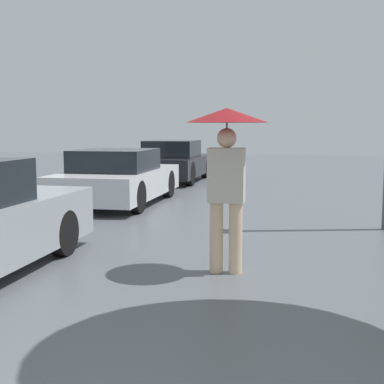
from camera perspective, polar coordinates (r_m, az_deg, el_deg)
The scene contains 3 objects.
pedestrian at distance 5.98m, azimuth 3.71°, elevation 4.47°, with size 0.92×0.92×1.87m.
parked_car_middle at distance 11.64m, azimuth -7.94°, elevation 1.48°, with size 1.79×3.91×1.18m.
parked_car_farthest at distance 16.35m, azimuth -2.00°, elevation 3.22°, with size 1.71×3.89×1.25m.
Camera 1 is at (0.55, -1.69, 1.66)m, focal length 50.00 mm.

